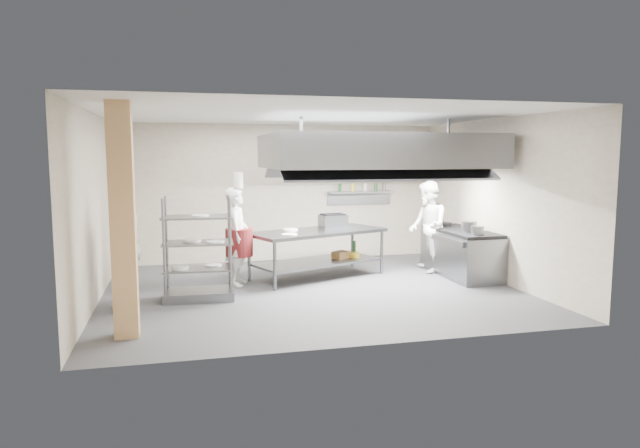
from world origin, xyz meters
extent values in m
plane|color=#373739|center=(0.00, 0.00, 0.00)|extent=(7.00, 7.00, 0.00)
plane|color=silver|center=(0.00, 0.00, 3.00)|extent=(7.00, 7.00, 0.00)
plane|color=gray|center=(0.00, 3.00, 1.50)|extent=(7.00, 0.00, 7.00)
plane|color=gray|center=(-3.50, 0.00, 1.50)|extent=(0.00, 6.00, 6.00)
plane|color=gray|center=(3.50, 0.00, 1.50)|extent=(0.00, 6.00, 6.00)
cube|color=tan|center=(-2.90, -1.90, 1.50)|extent=(0.30, 0.30, 3.00)
cube|color=slate|center=(1.30, 0.40, 2.40)|extent=(4.00, 2.50, 0.60)
cube|color=white|center=(0.40, 0.40, 2.08)|extent=(1.60, 0.12, 0.04)
cube|color=white|center=(2.20, 0.40, 2.08)|extent=(1.60, 0.12, 0.04)
cube|color=slate|center=(1.80, 2.84, 1.50)|extent=(1.50, 0.28, 0.04)
cube|color=slate|center=(0.33, 1.00, 0.88)|extent=(2.83, 1.97, 0.06)
cube|color=slate|center=(0.33, 1.00, 0.30)|extent=(2.59, 1.79, 0.04)
cube|color=gray|center=(3.08, 0.50, 0.42)|extent=(0.80, 2.00, 0.84)
cube|color=black|center=(3.08, 0.50, 0.87)|extent=(0.78, 1.96, 0.06)
imported|color=silver|center=(-1.21, 0.72, 0.88)|extent=(0.55, 0.72, 1.76)
imported|color=silver|center=(2.60, 0.99, 0.91)|extent=(0.84, 1.00, 1.82)
imported|color=silver|center=(-3.00, -0.56, 0.95)|extent=(0.66, 1.18, 1.91)
cube|color=slate|center=(0.75, 1.40, 1.03)|extent=(0.55, 0.45, 0.24)
cube|color=olive|center=(0.84, 1.15, 0.39)|extent=(0.39, 0.36, 0.14)
cylinder|color=slate|center=(3.05, 0.14, 1.00)|extent=(0.30, 0.30, 0.21)
cylinder|color=white|center=(-1.93, -0.17, 0.54)|extent=(0.28, 0.28, 0.05)
camera|label=1|loc=(-2.19, -9.44, 2.33)|focal=32.00mm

